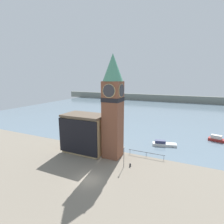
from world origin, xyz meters
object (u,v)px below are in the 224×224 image
Objects in this scene: boat_near at (163,144)px; lamp_post at (124,153)px; boat_far at (219,139)px; pier_building at (85,133)px; clock_tower at (113,104)px; mooring_bollard_near at (130,165)px.

lamp_post reaches higher than boat_near.
boat_far is 31.65m from lamp_post.
pier_building is at bearing -131.57° from boat_far.
pier_building is 1.59× the size of boat_far.
clock_tower is 33.48× the size of mooring_bollard_near.
clock_tower is at bearing 138.15° from lamp_post.
boat_near is (9.62, 11.50, -11.60)m from clock_tower.
boat_far reaches higher than mooring_bollard_near.
boat_near is at bearing 34.99° from pier_building.
mooring_bollard_near is (-4.43, -14.40, -0.14)m from boat_near.
lamp_post is (-5.53, -15.15, 2.53)m from boat_near.
boat_near is 15.06m from mooring_bollard_near.
mooring_bollard_near is at bearing -120.56° from boat_near.
mooring_bollard_near is at bearing -113.80° from boat_far.
boat_near is (16.95, 11.86, -4.16)m from pier_building.
pier_building is 14.93× the size of mooring_bollard_near.
boat_near is 1.45× the size of lamp_post.
pier_building is at bearing -158.48° from boat_near.
clock_tower is 3.57× the size of boat_far.
lamp_post is at bearing -41.85° from clock_tower.
mooring_bollard_near is (5.19, -2.90, -11.74)m from clock_tower.
boat_far is at bearing 21.29° from boat_near.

